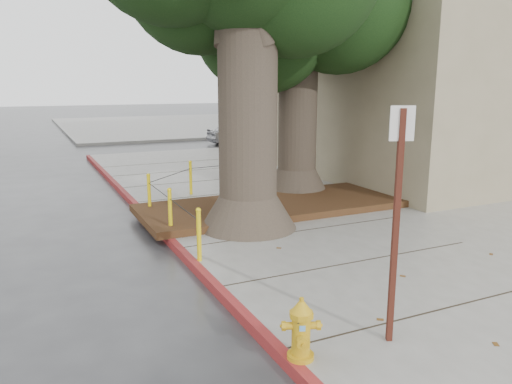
{
  "coord_description": "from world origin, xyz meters",
  "views": [
    {
      "loc": [
        -4.49,
        -6.59,
        3.15
      ],
      "look_at": [
        -0.5,
        1.88,
        1.1
      ],
      "focal_mm": 35.0,
      "sensor_mm": 36.0,
      "label": 1
    }
  ],
  "objects_px": {
    "car_silver": "(238,133)",
    "fire_hydrant": "(301,329)",
    "signpost": "(397,213)",
    "car_red": "(320,124)"
  },
  "relations": [
    {
      "from": "signpost",
      "to": "car_silver",
      "type": "distance_m",
      "value": 21.27
    },
    {
      "from": "signpost",
      "to": "car_red",
      "type": "distance_m",
      "value": 25.26
    },
    {
      "from": "car_silver",
      "to": "fire_hydrant",
      "type": "bearing_deg",
      "value": 157.0
    },
    {
      "from": "car_silver",
      "to": "car_red",
      "type": "relative_size",
      "value": 0.79
    },
    {
      "from": "signpost",
      "to": "car_red",
      "type": "bearing_deg",
      "value": 81.83
    },
    {
      "from": "signpost",
      "to": "car_red",
      "type": "relative_size",
      "value": 0.66
    },
    {
      "from": "fire_hydrant",
      "to": "car_silver",
      "type": "xyz_separation_m",
      "value": [
        7.84,
        20.06,
        0.06
      ]
    },
    {
      "from": "signpost",
      "to": "car_silver",
      "type": "bearing_deg",
      "value": 94.03
    },
    {
      "from": "signpost",
      "to": "car_red",
      "type": "height_order",
      "value": "signpost"
    },
    {
      "from": "car_silver",
      "to": "car_red",
      "type": "distance_m",
      "value": 6.35
    }
  ]
}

